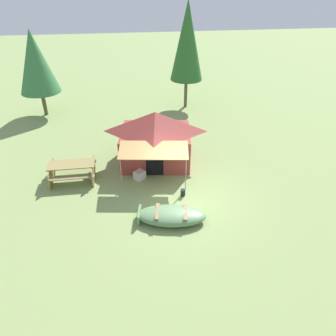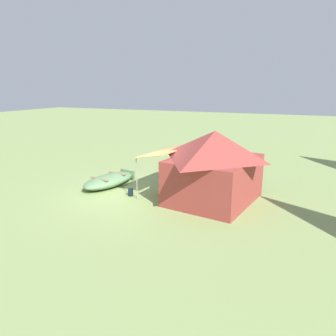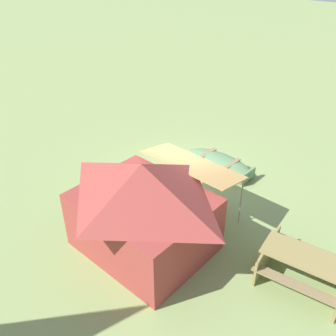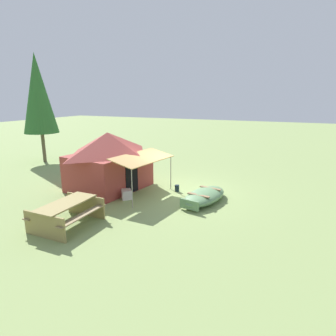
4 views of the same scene
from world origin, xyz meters
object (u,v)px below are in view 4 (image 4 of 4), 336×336
(canvas_cabin_tent, at_px, (109,160))
(picnic_table, at_px, (66,211))
(cooler_box, at_px, (126,194))
(fuel_can, at_px, (177,188))
(pine_tree_back_right, at_px, (38,94))
(beached_rowboat, at_px, (204,196))

(canvas_cabin_tent, xyz_separation_m, picnic_table, (-3.74, -1.04, -0.79))
(cooler_box, height_order, fuel_can, cooler_box)
(canvas_cabin_tent, bearing_deg, cooler_box, -121.85)
(fuel_can, height_order, pine_tree_back_right, pine_tree_back_right)
(cooler_box, bearing_deg, fuel_can, -42.36)
(beached_rowboat, bearing_deg, picnic_table, 139.08)
(pine_tree_back_right, bearing_deg, fuel_can, -101.28)
(beached_rowboat, relative_size, fuel_can, 9.31)
(beached_rowboat, height_order, cooler_box, beached_rowboat)
(picnic_table, relative_size, fuel_can, 6.82)
(cooler_box, height_order, pine_tree_back_right, pine_tree_back_right)
(canvas_cabin_tent, bearing_deg, fuel_can, -75.10)
(beached_rowboat, relative_size, canvas_cabin_tent, 0.63)
(cooler_box, xyz_separation_m, pine_tree_back_right, (3.60, 8.29, 3.96))
(pine_tree_back_right, bearing_deg, beached_rowboat, -103.34)
(cooler_box, bearing_deg, picnic_table, 172.74)
(beached_rowboat, bearing_deg, canvas_cabin_tent, 90.89)
(beached_rowboat, xyz_separation_m, pine_tree_back_right, (2.66, 11.22, 3.91))
(picnic_table, distance_m, pine_tree_back_right, 10.86)
(beached_rowboat, bearing_deg, cooler_box, 107.80)
(beached_rowboat, bearing_deg, pine_tree_back_right, 76.66)
(cooler_box, relative_size, pine_tree_back_right, 0.07)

